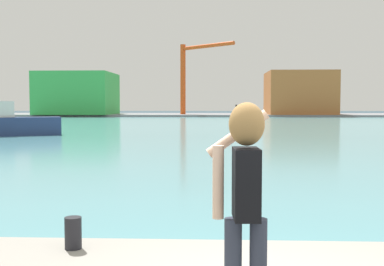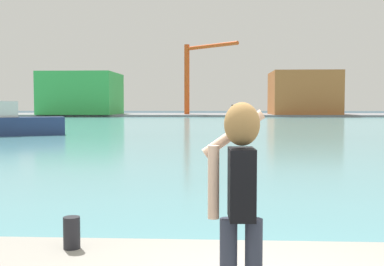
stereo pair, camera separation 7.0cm
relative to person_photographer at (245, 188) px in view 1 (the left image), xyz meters
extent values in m
plane|color=#334751|center=(0.31, 50.27, -1.62)|extent=(220.00, 220.00, 0.00)
cube|color=#599EA8|center=(0.31, 52.27, -1.61)|extent=(140.00, 100.00, 0.02)
cube|color=gray|center=(0.31, 92.27, -1.44)|extent=(140.00, 20.00, 0.37)
cube|color=black|center=(0.01, 0.00, 0.03)|extent=(0.21, 0.35, 0.56)
sphere|color=#E0B293|center=(0.01, 0.00, 0.49)|extent=(0.22, 0.22, 0.22)
ellipsoid|color=olive|center=(0.01, -0.02, 0.50)|extent=(0.28, 0.26, 0.34)
cylinder|color=#E0B293|center=(-0.21, 0.00, 0.04)|extent=(0.09, 0.09, 0.58)
cylinder|color=#E0B293|center=(-0.05, 0.21, 0.41)|extent=(0.53, 0.11, 0.40)
cube|color=black|center=(-0.05, 0.33, 0.58)|extent=(0.01, 0.07, 0.14)
cylinder|color=black|center=(-1.92, 1.81, -0.87)|extent=(0.20, 0.20, 0.38)
cube|color=navy|center=(-14.96, 30.23, -0.94)|extent=(7.23, 4.56, 1.33)
cube|color=green|center=(-26.45, 88.29, 2.72)|extent=(13.71, 13.61, 7.94)
cube|color=#B26633|center=(16.16, 89.16, 2.78)|extent=(12.31, 12.43, 8.07)
cylinder|color=#D84C19|center=(-6.09, 88.59, 5.39)|extent=(1.00, 1.00, 13.30)
cylinder|color=#D84C19|center=(-1.43, 84.36, 11.24)|extent=(9.79, 8.97, 0.70)
camera|label=1|loc=(-0.25, -3.77, 0.66)|focal=45.04mm
camera|label=2|loc=(-0.18, -3.77, 0.66)|focal=45.04mm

